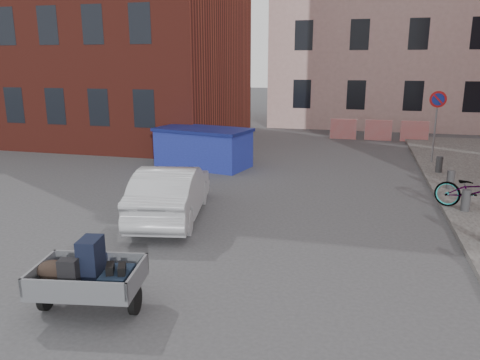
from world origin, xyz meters
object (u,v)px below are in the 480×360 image
(bicycle, at_px, (475,191))
(trailer, at_px, (87,276))
(dumpster, at_px, (203,147))
(silver_car, at_px, (171,192))

(bicycle, bearing_deg, trailer, 158.07)
(dumpster, bearing_deg, silver_car, -66.17)
(trailer, relative_size, silver_car, 0.47)
(silver_car, xyz_separation_m, bicycle, (7.37, 2.08, -0.04))
(trailer, xyz_separation_m, dumpster, (-1.62, 10.36, 0.11))
(dumpster, bearing_deg, trailer, -68.21)
(trailer, bearing_deg, dumpster, 89.47)
(trailer, distance_m, bicycle, 9.57)
(dumpster, height_order, bicycle, dumpster)
(dumpster, xyz_separation_m, bicycle, (8.49, -3.71, -0.09))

